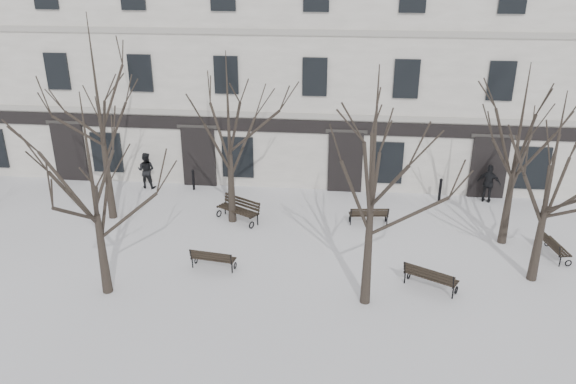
# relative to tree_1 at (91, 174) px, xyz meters

# --- Properties ---
(ground) EXTENTS (100.00, 100.00, 0.00)m
(ground) POSITION_rel_tree_1_xyz_m (4.16, 1.73, -4.20)
(ground) COLOR silver
(ground) RESTS_ON ground
(building) EXTENTS (40.40, 10.20, 11.40)m
(building) POSITION_rel_tree_1_xyz_m (4.16, 14.68, 1.32)
(building) COLOR silver
(building) RESTS_ON ground
(tree_1) EXTENTS (4.70, 4.70, 6.72)m
(tree_1) POSITION_rel_tree_1_xyz_m (0.00, 0.00, 0.00)
(tree_1) COLOR black
(tree_1) RESTS_ON ground
(tree_2) EXTENTS (5.32, 5.32, 7.60)m
(tree_2) POSITION_rel_tree_1_xyz_m (8.50, 0.34, 0.55)
(tree_2) COLOR black
(tree_2) RESTS_ON ground
(tree_3) EXTENTS (4.60, 4.60, 6.58)m
(tree_3) POSITION_rel_tree_1_xyz_m (14.24, 2.37, -0.09)
(tree_3) COLOR black
(tree_3) RESTS_ON ground
(tree_4) EXTENTS (5.90, 5.90, 8.43)m
(tree_4) POSITION_rel_tree_1_xyz_m (-2.13, 5.60, 1.07)
(tree_4) COLOR black
(tree_4) RESTS_ON ground
(tree_5) EXTENTS (4.95, 4.95, 7.07)m
(tree_5) POSITION_rel_tree_1_xyz_m (3.04, 5.81, 0.22)
(tree_5) COLOR black
(tree_5) RESTS_ON ground
(tree_6) EXTENTS (4.87, 4.87, 6.96)m
(tree_6) POSITION_rel_tree_1_xyz_m (13.87, 5.08, 0.15)
(tree_6) COLOR black
(tree_6) RESTS_ON ground
(bench_1) EXTENTS (1.64, 0.79, 0.80)m
(bench_1) POSITION_rel_tree_1_xyz_m (3.15, 1.83, -3.76)
(bench_1) COLOR black
(bench_1) RESTS_ON ground
(bench_2) EXTENTS (1.83, 1.38, 0.89)m
(bench_2) POSITION_rel_tree_1_xyz_m (10.65, 1.32, -3.71)
(bench_2) COLOR black
(bench_2) RESTS_ON ground
(bench_3) EXTENTS (1.99, 1.57, 0.98)m
(bench_3) POSITION_rel_tree_1_xyz_m (3.30, 5.89, -3.67)
(bench_3) COLOR black
(bench_3) RESTS_ON ground
(bench_4) EXTENTS (1.66, 0.77, 0.81)m
(bench_4) POSITION_rel_tree_1_xyz_m (8.72, 6.14, -3.76)
(bench_4) COLOR black
(bench_4) RESTS_ON ground
(bench_5) EXTENTS (0.85, 1.68, 0.81)m
(bench_5) POSITION_rel_tree_1_xyz_m (15.46, 4.14, -3.75)
(bench_5) COLOR black
(bench_5) RESTS_ON ground
(bollard_a) EXTENTS (0.13, 0.13, 1.02)m
(bollard_a) POSITION_rel_tree_1_xyz_m (0.50, 9.01, -3.65)
(bollard_a) COLOR black
(bollard_a) RESTS_ON ground
(bollard_b) EXTENTS (0.15, 0.15, 1.18)m
(bollard_b) POSITION_rel_tree_1_xyz_m (11.95, 8.74, -3.57)
(bollard_b) COLOR black
(bollard_b) RESTS_ON ground
(pedestrian_b) EXTENTS (0.90, 0.73, 1.76)m
(pedestrian_b) POSITION_rel_tree_1_xyz_m (-1.81, 9.07, -4.20)
(pedestrian_b) COLOR black
(pedestrian_b) RESTS_ON ground
(pedestrian_c) EXTENTS (1.13, 0.75, 1.77)m
(pedestrian_c) POSITION_rel_tree_1_xyz_m (14.12, 9.09, -4.20)
(pedestrian_c) COLOR black
(pedestrian_c) RESTS_ON ground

